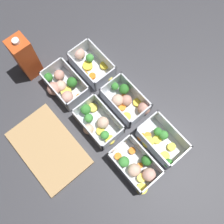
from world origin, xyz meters
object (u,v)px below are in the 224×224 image
object	(u,v)px
container_far_center	(97,123)
juice_carton	(26,57)
container_near_center	(127,101)
container_near_left	(161,142)
container_far_left	(137,167)
container_near_right	(90,64)
container_far_right	(63,86)

from	to	relation	value
container_far_center	juice_carton	bearing A→B (deg)	8.45
container_near_center	container_far_center	world-z (taller)	same
container_near_left	juice_carton	bearing A→B (deg)	18.20
container_far_left	container_near_center	bearing A→B (deg)	-33.38
container_far_left	juice_carton	distance (m)	0.55
juice_carton	container_near_right	bearing A→B (deg)	-126.55
container_far_center	container_near_left	bearing A→B (deg)	-147.71
container_near_center	container_near_right	distance (m)	0.21
container_far_left	container_far_right	xyz separation A→B (m)	(0.40, 0.01, 0.00)
container_far_left	container_far_right	distance (m)	0.40
container_near_left	container_far_center	xyz separation A→B (m)	(0.20, 0.13, 0.00)
container_near_right	container_far_center	bearing A→B (deg)	146.70
container_near_right	container_far_left	xyz separation A→B (m)	(-0.41, 0.13, 0.00)
container_near_center	container_near_right	bearing A→B (deg)	1.47
container_far_left	juice_carton	world-z (taller)	juice_carton
juice_carton	container_near_center	bearing A→B (deg)	-151.44
juice_carton	container_far_left	bearing A→B (deg)	-174.35
container_near_right	juice_carton	bearing A→B (deg)	53.45
container_far_left	container_far_center	xyz separation A→B (m)	(0.21, 0.00, -0.00)
container_far_left	juice_carton	xyz separation A→B (m)	(0.54, 0.05, 0.07)
container_near_left	container_near_right	world-z (taller)	same
container_near_center	container_far_center	distance (m)	0.14
container_near_left	container_far_center	bearing A→B (deg)	32.29
container_near_center	container_far_center	bearing A→B (deg)	86.56
container_far_left	container_far_center	distance (m)	0.21
container_near_left	container_far_right	size ratio (longest dim) A/B	1.01
container_far_center	container_far_right	xyz separation A→B (m)	(0.19, 0.01, 0.00)
container_far_center	container_near_right	bearing A→B (deg)	-33.30
container_near_center	juice_carton	distance (m)	0.39
container_near_left	container_far_right	distance (m)	0.41
container_far_center	container_far_right	bearing A→B (deg)	1.91
juice_carton	container_far_right	bearing A→B (deg)	-162.98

